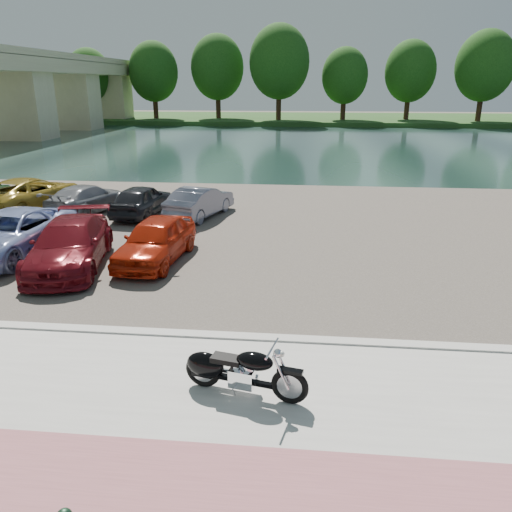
{
  "coord_description": "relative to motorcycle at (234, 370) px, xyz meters",
  "views": [
    {
      "loc": [
        1.09,
        -7.81,
        5.44
      ],
      "look_at": [
        -0.16,
        4.64,
        1.1
      ],
      "focal_mm": 35.0,
      "sensor_mm": 36.0,
      "label": 1
    }
  ],
  "objects": [
    {
      "name": "promenade",
      "position": [
        0.09,
        -0.91,
        -0.51
      ],
      "size": [
        60.0,
        6.0,
        0.1
      ],
      "primitive_type": "cube",
      "color": "#B2AFA7",
      "rests_on": "ground"
    },
    {
      "name": "car_2",
      "position": [
        -8.4,
        7.03,
        0.21
      ],
      "size": [
        2.9,
        5.45,
        1.46
      ],
      "primitive_type": "imported",
      "rotation": [
        0.0,
        0.0,
        -0.09
      ],
      "color": "#91A0D3",
      "rests_on": "parking_lot"
    },
    {
      "name": "far_bank",
      "position": [
        0.09,
        72.09,
        -0.26
      ],
      "size": [
        120.0,
        24.0,
        0.6
      ],
      "primitive_type": "cube",
      "color": "#214318",
      "rests_on": "ground"
    },
    {
      "name": "car_7",
      "position": [
        -8.35,
        12.9,
        0.1
      ],
      "size": [
        2.72,
        4.58,
        1.25
      ],
      "primitive_type": "imported",
      "rotation": [
        0.0,
        0.0,
        2.9
      ],
      "color": "gray",
      "rests_on": "parking_lot"
    },
    {
      "name": "car_6",
      "position": [
        -11.05,
        13.07,
        0.22
      ],
      "size": [
        3.49,
        5.73,
        1.48
      ],
      "primitive_type": "imported",
      "rotation": [
        0.0,
        0.0,
        2.94
      ],
      "color": "olive",
      "rests_on": "parking_lot"
    },
    {
      "name": "parking_lot",
      "position": [
        0.09,
        11.09,
        -0.54
      ],
      "size": [
        60.0,
        18.0,
        0.04
      ],
      "primitive_type": "cube",
      "color": "#48423A",
      "rests_on": "ground"
    },
    {
      "name": "motorcycle",
      "position": [
        0.0,
        0.0,
        0.0
      ],
      "size": [
        2.3,
        0.89,
        1.05
      ],
      "rotation": [
        0.0,
        0.0,
        -0.22
      ],
      "color": "black",
      "rests_on": "promenade"
    },
    {
      "name": "pink_path",
      "position": [
        0.09,
        -2.41,
        -0.46
      ],
      "size": [
        60.0,
        2.0,
        0.01
      ],
      "primitive_type": "cube",
      "color": "#905156",
      "rests_on": "promenade"
    },
    {
      "name": "car_3",
      "position": [
        -5.98,
        6.21,
        0.2
      ],
      "size": [
        2.98,
        5.25,
        1.44
      ],
      "primitive_type": "imported",
      "rotation": [
        0.0,
        0.0,
        0.21
      ],
      "color": "maroon",
      "rests_on": "parking_lot"
    },
    {
      "name": "ground",
      "position": [
        0.09,
        0.09,
        -0.56
      ],
      "size": [
        200.0,
        200.0,
        0.0
      ],
      "primitive_type": "plane",
      "color": "#595447",
      "rests_on": "ground"
    },
    {
      "name": "river",
      "position": [
        0.09,
        40.09,
        -0.56
      ],
      "size": [
        120.0,
        40.0,
        0.0
      ],
      "primitive_type": "cube",
      "color": "#192E2C",
      "rests_on": "ground"
    },
    {
      "name": "kerb",
      "position": [
        0.09,
        2.09,
        -0.49
      ],
      "size": [
        60.0,
        0.3,
        0.14
      ],
      "primitive_type": "cube",
      "color": "#B2AFA7",
      "rests_on": "ground"
    },
    {
      "name": "car_8",
      "position": [
        -5.81,
        12.69,
        0.14
      ],
      "size": [
        2.0,
        4.06,
        1.33
      ],
      "primitive_type": "imported",
      "rotation": [
        0.0,
        0.0,
        3.03
      ],
      "color": "black",
      "rests_on": "parking_lot"
    },
    {
      "name": "far_trees",
      "position": [
        4.45,
        65.88,
        6.93
      ],
      "size": [
        70.25,
        10.68,
        12.52
      ],
      "color": "#351F13",
      "rests_on": "far_bank"
    },
    {
      "name": "car_9",
      "position": [
        -3.27,
        12.7,
        0.13
      ],
      "size": [
        2.46,
        4.16,
        1.29
      ],
      "primitive_type": "imported",
      "rotation": [
        0.0,
        0.0,
        2.84
      ],
      "color": "slate",
      "rests_on": "parking_lot"
    },
    {
      "name": "car_4",
      "position": [
        -3.5,
        6.98,
        0.18
      ],
      "size": [
        2.02,
        4.25,
        1.4
      ],
      "primitive_type": "imported",
      "rotation": [
        0.0,
        0.0,
        -0.09
      ],
      "color": "#AC210B",
      "rests_on": "parking_lot"
    },
    {
      "name": "bridge",
      "position": [
        -27.91,
        41.11,
        4.96
      ],
      "size": [
        7.0,
        56.0,
        8.55
      ],
      "color": "tan",
      "rests_on": "ground"
    }
  ]
}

